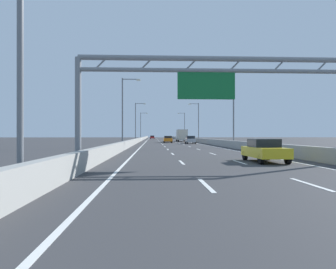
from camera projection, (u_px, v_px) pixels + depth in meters
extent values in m
plane|color=#38383A|center=(164.00, 141.00, 98.39)|extent=(260.00, 260.00, 0.00)
cube|color=white|center=(206.00, 185.00, 10.90)|extent=(0.16, 3.00, 0.01)
cube|color=white|center=(182.00, 162.00, 19.89)|extent=(0.16, 3.00, 0.01)
cube|color=white|center=(173.00, 154.00, 28.88)|extent=(0.16, 3.00, 0.01)
cube|color=white|center=(168.00, 149.00, 37.87)|extent=(0.16, 3.00, 0.01)
cube|color=white|center=(165.00, 147.00, 46.86)|extent=(0.16, 3.00, 0.01)
cube|color=white|center=(163.00, 145.00, 55.85)|extent=(0.16, 3.00, 0.01)
cube|color=white|center=(161.00, 143.00, 64.84)|extent=(0.16, 3.00, 0.01)
cube|color=white|center=(160.00, 142.00, 73.83)|extent=(0.16, 3.00, 0.01)
cube|color=white|center=(159.00, 142.00, 82.82)|extent=(0.16, 3.00, 0.01)
cube|color=white|center=(159.00, 141.00, 91.81)|extent=(0.16, 3.00, 0.01)
cube|color=white|center=(158.00, 140.00, 100.80)|extent=(0.16, 3.00, 0.01)
cube|color=white|center=(158.00, 140.00, 109.79)|extent=(0.16, 3.00, 0.01)
cube|color=white|center=(157.00, 140.00, 118.78)|extent=(0.16, 3.00, 0.01)
cube|color=white|center=(157.00, 139.00, 127.77)|extent=(0.16, 3.00, 0.01)
cube|color=white|center=(157.00, 139.00, 136.76)|extent=(0.16, 3.00, 0.01)
cube|color=white|center=(156.00, 139.00, 145.75)|extent=(0.16, 3.00, 0.01)
cube|color=white|center=(156.00, 138.00, 154.74)|extent=(0.16, 3.00, 0.01)
cube|color=white|center=(310.00, 184.00, 11.08)|extent=(0.16, 3.00, 0.01)
cube|color=white|center=(240.00, 162.00, 20.07)|extent=(0.16, 3.00, 0.01)
cube|color=white|center=(213.00, 154.00, 29.06)|extent=(0.16, 3.00, 0.01)
cube|color=white|center=(198.00, 149.00, 38.05)|extent=(0.16, 3.00, 0.01)
cube|color=white|center=(190.00, 147.00, 47.03)|extent=(0.16, 3.00, 0.01)
cube|color=white|center=(184.00, 145.00, 56.02)|extent=(0.16, 3.00, 0.01)
cube|color=white|center=(179.00, 143.00, 65.01)|extent=(0.16, 3.00, 0.01)
cube|color=white|center=(176.00, 142.00, 74.00)|extent=(0.16, 3.00, 0.01)
cube|color=white|center=(173.00, 142.00, 82.99)|extent=(0.16, 3.00, 0.01)
cube|color=white|center=(171.00, 141.00, 91.98)|extent=(0.16, 3.00, 0.01)
cube|color=white|center=(170.00, 140.00, 100.97)|extent=(0.16, 3.00, 0.01)
cube|color=white|center=(168.00, 140.00, 109.96)|extent=(0.16, 3.00, 0.01)
cube|color=white|center=(167.00, 140.00, 118.95)|extent=(0.16, 3.00, 0.01)
cube|color=white|center=(166.00, 139.00, 127.94)|extent=(0.16, 3.00, 0.01)
cube|color=white|center=(165.00, 139.00, 136.93)|extent=(0.16, 3.00, 0.01)
cube|color=white|center=(164.00, 139.00, 145.92)|extent=(0.16, 3.00, 0.01)
cube|color=white|center=(164.00, 138.00, 154.91)|extent=(0.16, 3.00, 0.01)
cube|color=white|center=(146.00, 141.00, 86.15)|extent=(0.16, 176.00, 0.01)
cube|color=white|center=(185.00, 141.00, 86.66)|extent=(0.16, 176.00, 0.01)
cube|color=#9E9E99|center=(143.00, 139.00, 108.04)|extent=(0.45, 220.00, 0.95)
cube|color=#9E9E99|center=(184.00, 139.00, 108.71)|extent=(0.45, 220.00, 0.95)
cylinder|color=gray|center=(78.00, 111.00, 18.71)|extent=(0.36, 0.36, 6.20)
cylinder|color=gray|center=(213.00, 59.00, 19.09)|extent=(15.79, 0.32, 0.32)
cylinder|color=gray|center=(213.00, 71.00, 19.09)|extent=(15.79, 0.26, 0.26)
cylinder|color=gray|center=(101.00, 63.00, 18.77)|extent=(0.74, 0.10, 0.74)
cylinder|color=gray|center=(146.00, 64.00, 18.90)|extent=(0.74, 0.10, 0.74)
cylinder|color=gray|center=(191.00, 64.00, 19.03)|extent=(0.74, 0.10, 0.74)
cylinder|color=gray|center=(235.00, 65.00, 19.16)|extent=(0.74, 0.10, 0.74)
cylinder|color=gray|center=(279.00, 65.00, 19.28)|extent=(0.74, 0.10, 0.74)
cylinder|color=gray|center=(322.00, 66.00, 19.41)|extent=(0.74, 0.10, 0.74)
cube|color=#146B33|center=(206.00, 86.00, 19.07)|extent=(3.40, 0.12, 1.60)
cylinder|color=slate|center=(20.00, 37.00, 10.03)|extent=(0.20, 0.20, 9.50)
cylinder|color=slate|center=(122.00, 113.00, 44.32)|extent=(0.20, 0.20, 9.50)
cylinder|color=slate|center=(131.00, 79.00, 44.38)|extent=(2.20, 0.12, 0.12)
cube|color=#F2EAC6|center=(139.00, 80.00, 44.44)|extent=(0.56, 0.28, 0.20)
cylinder|color=slate|center=(234.00, 113.00, 45.07)|extent=(0.20, 0.20, 9.50)
cylinder|color=slate|center=(226.00, 80.00, 45.02)|extent=(2.20, 0.12, 0.12)
cube|color=#F2EAC6|center=(218.00, 81.00, 44.97)|extent=(0.56, 0.28, 0.20)
cylinder|color=slate|center=(136.00, 122.00, 78.61)|extent=(0.20, 0.20, 9.50)
cylinder|color=slate|center=(140.00, 103.00, 78.67)|extent=(2.20, 0.12, 0.12)
cube|color=#F2EAC6|center=(145.00, 104.00, 78.73)|extent=(0.56, 0.28, 0.20)
cylinder|color=slate|center=(198.00, 122.00, 79.36)|extent=(0.20, 0.20, 9.50)
cylinder|color=slate|center=(194.00, 104.00, 79.31)|extent=(2.20, 0.12, 0.12)
cube|color=#F2EAC6|center=(190.00, 104.00, 79.26)|extent=(0.56, 0.28, 0.20)
cylinder|color=slate|center=(141.00, 126.00, 112.90)|extent=(0.20, 0.20, 9.50)
cylinder|color=slate|center=(144.00, 113.00, 112.96)|extent=(2.20, 0.12, 0.12)
cube|color=#F2EAC6|center=(147.00, 113.00, 113.02)|extent=(0.56, 0.28, 0.20)
cylinder|color=slate|center=(185.00, 126.00, 113.65)|extent=(0.20, 0.20, 9.50)
cylinder|color=slate|center=(181.00, 113.00, 113.60)|extent=(2.20, 0.12, 0.12)
cube|color=#F2EAC6|center=(178.00, 113.00, 113.55)|extent=(0.56, 0.28, 0.20)
cube|color=orange|center=(168.00, 140.00, 70.77)|extent=(1.80, 4.38, 0.68)
cube|color=black|center=(168.00, 137.00, 70.67)|extent=(1.59, 1.95, 0.49)
cylinder|color=black|center=(164.00, 141.00, 72.37)|extent=(0.22, 0.64, 0.64)
cylinder|color=black|center=(171.00, 141.00, 72.45)|extent=(0.22, 0.64, 0.64)
cylinder|color=black|center=(165.00, 141.00, 69.09)|extent=(0.22, 0.64, 0.64)
cylinder|color=black|center=(172.00, 141.00, 69.17)|extent=(0.22, 0.64, 0.64)
cube|color=red|center=(152.00, 138.00, 135.56)|extent=(1.82, 4.46, 0.60)
cube|color=black|center=(152.00, 136.00, 135.69)|extent=(1.60, 1.88, 0.52)
cylinder|color=black|center=(150.00, 138.00, 137.20)|extent=(0.22, 0.64, 0.64)
cylinder|color=black|center=(154.00, 138.00, 137.28)|extent=(0.22, 0.64, 0.64)
cylinder|color=black|center=(150.00, 138.00, 133.85)|extent=(0.22, 0.64, 0.64)
cylinder|color=black|center=(154.00, 138.00, 133.92)|extent=(0.22, 0.64, 0.64)
cube|color=#A8ADB2|center=(190.00, 140.00, 62.66)|extent=(1.73, 4.54, 0.66)
cube|color=black|center=(190.00, 137.00, 62.37)|extent=(1.52, 2.14, 0.53)
cylinder|color=black|center=(185.00, 142.00, 64.34)|extent=(0.22, 0.64, 0.64)
cylinder|color=black|center=(193.00, 142.00, 64.41)|extent=(0.22, 0.64, 0.64)
cylinder|color=black|center=(187.00, 142.00, 60.90)|extent=(0.22, 0.64, 0.64)
cylinder|color=black|center=(195.00, 142.00, 60.98)|extent=(0.22, 0.64, 0.64)
cube|color=yellow|center=(265.00, 152.00, 20.29)|extent=(1.80, 4.33, 0.61)
cube|color=black|center=(264.00, 143.00, 20.47)|extent=(1.58, 1.90, 0.52)
cylinder|color=black|center=(245.00, 155.00, 21.87)|extent=(0.22, 0.64, 0.64)
cylinder|color=black|center=(268.00, 155.00, 21.94)|extent=(0.22, 0.64, 0.64)
cylinder|color=black|center=(261.00, 159.00, 18.64)|extent=(0.22, 0.64, 0.64)
cylinder|color=black|center=(288.00, 159.00, 18.71)|extent=(0.22, 0.64, 0.64)
cube|color=silver|center=(181.00, 136.00, 85.03)|extent=(2.33, 2.19, 2.08)
cube|color=beige|center=(182.00, 135.00, 81.02)|extent=(2.33, 5.44, 2.57)
cylinder|color=black|center=(177.00, 140.00, 85.17)|extent=(0.28, 0.96, 0.96)
cylinder|color=black|center=(184.00, 140.00, 85.27)|extent=(0.28, 0.96, 0.96)
cylinder|color=black|center=(178.00, 140.00, 79.65)|extent=(0.28, 0.96, 0.96)
cylinder|color=black|center=(187.00, 140.00, 79.75)|extent=(0.28, 0.96, 0.96)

